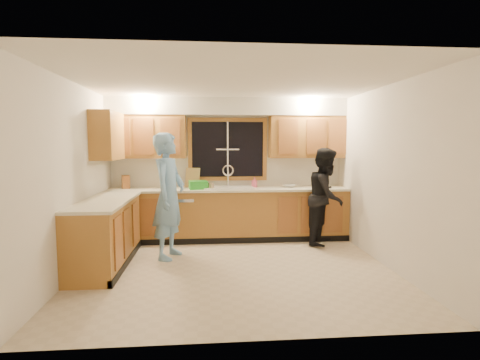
% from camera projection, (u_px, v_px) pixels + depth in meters
% --- Properties ---
extents(floor, '(4.20, 4.20, 0.00)m').
position_uv_depth(floor, '(235.00, 269.00, 5.11)').
color(floor, '#C4B297').
rests_on(floor, ground).
extents(ceiling, '(4.20, 4.20, 0.00)m').
position_uv_depth(ceiling, '(235.00, 82.00, 4.87)').
color(ceiling, white).
extents(wall_back, '(4.20, 0.00, 4.20)m').
position_uv_depth(wall_back, '(228.00, 168.00, 6.87)').
color(wall_back, silver).
rests_on(wall_back, ground).
extents(wall_left, '(0.00, 3.80, 3.80)m').
position_uv_depth(wall_left, '(73.00, 179.00, 4.81)').
color(wall_left, silver).
rests_on(wall_left, ground).
extents(wall_right, '(0.00, 3.80, 3.80)m').
position_uv_depth(wall_right, '(387.00, 176.00, 5.17)').
color(wall_right, silver).
rests_on(wall_right, ground).
extents(base_cabinets_back, '(4.20, 0.60, 0.88)m').
position_uv_depth(base_cabinets_back, '(229.00, 215.00, 6.65)').
color(base_cabinets_back, '#AC7432').
rests_on(base_cabinets_back, ground).
extents(base_cabinets_left, '(0.60, 1.90, 0.88)m').
position_uv_depth(base_cabinets_left, '(106.00, 234.00, 5.26)').
color(base_cabinets_left, '#AC7432').
rests_on(base_cabinets_left, ground).
extents(countertop_back, '(4.20, 0.63, 0.04)m').
position_uv_depth(countertop_back, '(229.00, 189.00, 6.59)').
color(countertop_back, beige).
rests_on(countertop_back, base_cabinets_back).
extents(countertop_left, '(0.63, 1.90, 0.04)m').
position_uv_depth(countertop_left, '(106.00, 201.00, 5.22)').
color(countertop_left, beige).
rests_on(countertop_left, base_cabinets_left).
extents(upper_cabinets_left, '(1.35, 0.33, 0.75)m').
position_uv_depth(upper_cabinets_left, '(147.00, 137.00, 6.53)').
color(upper_cabinets_left, '#AC7432').
rests_on(upper_cabinets_left, wall_back).
extents(upper_cabinets_right, '(1.35, 0.33, 0.75)m').
position_uv_depth(upper_cabinets_right, '(307.00, 137.00, 6.77)').
color(upper_cabinets_right, '#AC7432').
rests_on(upper_cabinets_right, wall_back).
extents(upper_cabinets_return, '(0.33, 0.90, 0.75)m').
position_uv_depth(upper_cabinets_return, '(107.00, 136.00, 5.88)').
color(upper_cabinets_return, '#AC7432').
rests_on(upper_cabinets_return, wall_left).
extents(soffit, '(4.20, 0.35, 0.30)m').
position_uv_depth(soffit, '(228.00, 107.00, 6.59)').
color(soffit, silver).
rests_on(soffit, wall_back).
extents(window_frame, '(1.44, 0.03, 1.14)m').
position_uv_depth(window_frame, '(228.00, 149.00, 6.83)').
color(window_frame, black).
rests_on(window_frame, wall_back).
extents(sink, '(0.86, 0.52, 0.57)m').
position_uv_depth(sink, '(229.00, 191.00, 6.62)').
color(sink, silver).
rests_on(sink, countertop_back).
extents(dishwasher, '(0.60, 0.56, 0.82)m').
position_uv_depth(dishwasher, '(181.00, 217.00, 6.57)').
color(dishwasher, white).
rests_on(dishwasher, floor).
extents(stove, '(0.58, 0.75, 0.90)m').
position_uv_depth(stove, '(94.00, 244.00, 4.69)').
color(stove, white).
rests_on(stove, floor).
extents(man, '(0.63, 0.78, 1.86)m').
position_uv_depth(man, '(169.00, 196.00, 5.54)').
color(man, '#70A3D4').
rests_on(man, floor).
extents(woman, '(0.95, 1.00, 1.63)m').
position_uv_depth(woman, '(326.00, 196.00, 6.31)').
color(woman, black).
rests_on(woman, floor).
extents(knife_block, '(0.16, 0.14, 0.23)m').
position_uv_depth(knife_block, '(126.00, 182.00, 6.54)').
color(knife_block, '#9F5F2C').
rests_on(knife_block, countertop_back).
extents(cutting_board, '(0.28, 0.18, 0.35)m').
position_uv_depth(cutting_board, '(192.00, 178.00, 6.71)').
color(cutting_board, tan).
rests_on(cutting_board, countertop_back).
extents(dish_crate, '(0.34, 0.33, 0.14)m').
position_uv_depth(dish_crate, '(198.00, 185.00, 6.48)').
color(dish_crate, green).
rests_on(dish_crate, countertop_back).
extents(soap_bottle, '(0.11, 0.11, 0.18)m').
position_uv_depth(soap_bottle, '(254.00, 182.00, 6.73)').
color(soap_bottle, '#EB597F').
rests_on(soap_bottle, countertop_back).
extents(bowl, '(0.29, 0.29, 0.06)m').
position_uv_depth(bowl, '(289.00, 186.00, 6.73)').
color(bowl, silver).
rests_on(bowl, countertop_back).
extents(can_left, '(0.08, 0.08, 0.12)m').
position_uv_depth(can_left, '(210.00, 186.00, 6.42)').
color(can_left, beige).
rests_on(can_left, countertop_back).
extents(can_right, '(0.06, 0.06, 0.11)m').
position_uv_depth(can_right, '(212.00, 187.00, 6.37)').
color(can_right, beige).
rests_on(can_right, countertop_back).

